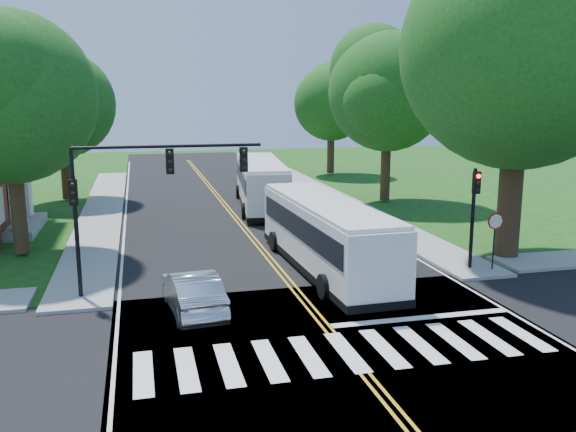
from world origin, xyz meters
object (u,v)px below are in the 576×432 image
object	(u,v)px
signal_nw	(139,184)
dark_sedan	(338,219)
signal_ne	(474,205)
bus_lead	(325,234)
bus_follow	(261,183)
suv	(351,223)
hatchback	(193,292)

from	to	relation	value
signal_nw	dark_sedan	world-z (taller)	signal_nw
signal_ne	dark_sedan	world-z (taller)	signal_ne
signal_ne	bus_lead	world-z (taller)	signal_ne
bus_follow	suv	world-z (taller)	bus_follow
bus_follow	hatchback	world-z (taller)	bus_follow
bus_lead	suv	xyz separation A→B (m)	(3.45, 6.18, -0.97)
signal_nw	suv	xyz separation A→B (m)	(11.29, 7.82, -3.69)
signal_ne	dark_sedan	xyz separation A→B (m)	(-3.15, 8.97, -2.25)
signal_nw	signal_ne	world-z (taller)	signal_nw
dark_sedan	signal_ne	bearing A→B (deg)	103.35
hatchback	dark_sedan	size ratio (longest dim) A/B	0.96
dark_sedan	bus_lead	bearing A→B (deg)	61.33
signal_nw	hatchback	size ratio (longest dim) A/B	1.55
suv	hatchback	bearing A→B (deg)	61.01
suv	dark_sedan	size ratio (longest dim) A/B	1.01
bus_follow	signal_nw	bearing A→B (deg)	71.67
signal_ne	bus_follow	xyz separation A→B (m)	(-5.90, 17.51, -1.24)
signal_nw	suv	world-z (taller)	signal_nw
signal_ne	suv	xyz separation A→B (m)	(-2.77, 7.80, -2.28)
signal_nw	bus_follow	distance (m)	19.51
suv	dark_sedan	world-z (taller)	dark_sedan
bus_lead	suv	world-z (taller)	bus_lead
bus_lead	bus_follow	distance (m)	15.89
signal_ne	hatchback	xyz separation A→B (m)	(-12.39, -2.36, -2.19)
signal_ne	bus_follow	world-z (taller)	signal_ne
bus_follow	dark_sedan	size ratio (longest dim) A/B	2.65
bus_lead	bus_follow	bearing A→B (deg)	-93.04
bus_follow	suv	xyz separation A→B (m)	(3.14, -9.71, -1.03)
bus_follow	dark_sedan	bearing A→B (deg)	114.48
hatchback	signal_ne	bearing A→B (deg)	-175.20
signal_nw	signal_ne	bearing A→B (deg)	0.05
signal_nw	dark_sedan	bearing A→B (deg)	39.46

